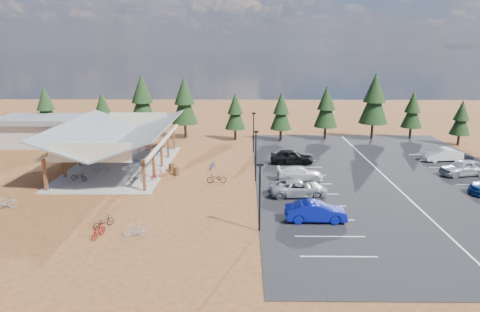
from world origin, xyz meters
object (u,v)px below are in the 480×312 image
bike_14 (213,165)px  bike_9 (5,203)px  lamp_post_2 (254,130)px  bike_16 (217,178)px  trash_bin_0 (176,171)px  bike_5 (132,167)px  bike_2 (114,154)px  car_9 (442,155)px  trash_bin_1 (172,167)px  lamp_post_0 (260,192)px  bike_15 (158,174)px  bike_4 (137,178)px  outbuilding (41,130)px  car_4 (292,157)px  car_8 (464,168)px  bike_7 (143,146)px  bike_13 (136,230)px  bike_0 (79,177)px  car_3 (300,174)px  car_2 (299,188)px  bike_3 (108,149)px  bike_12 (103,222)px  bike_11 (99,231)px  bike_6 (138,161)px  car_1 (316,212)px  bike_1 (102,168)px  bike_pavilion (119,134)px

bike_14 → bike_9: bearing=-132.7°
lamp_post_2 → bike_16: lamp_post_2 is taller
trash_bin_0 → bike_5: size_ratio=0.60×
bike_2 → car_9: bearing=-82.5°
trash_bin_1 → bike_5: bike_5 is taller
trash_bin_0 → trash_bin_1: size_ratio=1.00×
trash_bin_0 → bike_14: bearing=33.0°
lamp_post_0 → bike_15: size_ratio=3.03×
bike_4 → outbuilding: bearing=35.8°
lamp_post_0 → car_4: 19.15m
outbuilding → trash_bin_0: (20.71, -14.09, -1.58)m
lamp_post_0 → car_8: 26.04m
trash_bin_0 → bike_7: (-5.99, 10.57, 0.18)m
bike_13 → bike_0: bearing=-153.8°
bike_15 → trash_bin_0: bearing=-108.3°
bike_0 → car_3: (22.12, 0.83, 0.16)m
bike_15 → car_2: size_ratio=0.32×
bike_9 → bike_15: size_ratio=1.07×
bike_3 → car_2: size_ratio=0.29×
trash_bin_1 → car_9: bearing=8.4°
lamp_post_0 → car_3: bearing=70.0°
car_3 → car_4: car_4 is taller
lamp_post_0 → bike_12: lamp_post_0 is taller
bike_0 → bike_15: bearing=-68.7°
car_2 → trash_bin_0: bearing=59.6°
car_2 → trash_bin_1: bearing=55.9°
trash_bin_1 → bike_3: bike_3 is taller
trash_bin_1 → car_4: 13.69m
bike_15 → bike_12: bearing=117.9°
bike_5 → bike_9: size_ratio=0.82×
bike_12 → bike_11: bearing=132.5°
bike_13 → bike_15: 13.82m
bike_12 → car_8: car_8 is taller
outbuilding → car_9: bearing=-8.9°
car_2 → car_9: 22.15m
bike_6 → car_1: size_ratio=0.32×
car_9 → bike_12: bearing=-67.9°
bike_1 → bike_9: bearing=138.1°
trash_bin_0 → bike_11: (-3.11, -15.18, 0.04)m
car_1 → car_2: bearing=6.1°
bike_12 → car_4: car_4 is taller
bike_pavilion → bike_7: bearing=84.5°
bike_14 → car_4: bearing=25.1°
bike_2 → car_8: car_8 is taller
bike_12 → bike_1: bearing=-35.8°
trash_bin_1 → bike_16: bike_16 is taller
bike_11 → bike_15: bike_15 is taller
lamp_post_2 → bike_9: lamp_post_2 is taller
bike_5 → bike_6: (0.08, 2.62, -0.05)m
bike_3 → lamp_post_0: bearing=-126.4°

